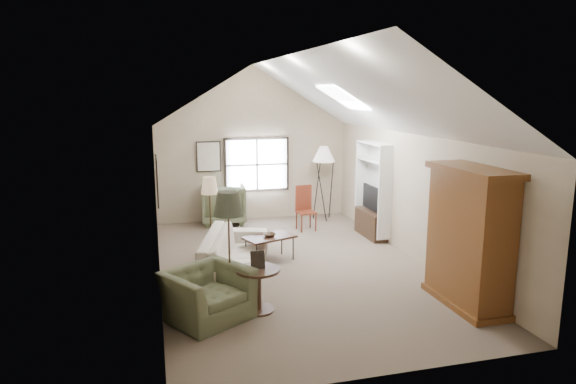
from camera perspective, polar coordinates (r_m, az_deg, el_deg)
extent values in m
cube|color=#736252|center=(10.01, 0.59, -8.32)|extent=(5.00, 8.00, 0.01)
cube|color=tan|center=(13.50, -3.92, 2.22)|extent=(5.00, 0.01, 2.50)
cube|color=tan|center=(6.06, 10.87, -9.18)|extent=(5.00, 0.01, 2.50)
cube|color=tan|center=(9.34, -14.36, -2.12)|extent=(0.01, 8.00, 2.50)
cube|color=tan|center=(10.60, 13.75, -0.53)|extent=(0.01, 8.00, 2.50)
cube|color=black|center=(13.45, -3.48, 3.05)|extent=(1.72, 0.08, 1.42)
cube|color=black|center=(9.53, -14.35, 1.22)|extent=(0.68, 0.04, 0.88)
cube|color=black|center=(13.24, -8.82, 3.91)|extent=(0.62, 0.04, 0.78)
cube|color=brown|center=(8.48, 19.52, -4.79)|extent=(0.60, 1.50, 2.20)
cube|color=white|center=(11.95, 9.41, 0.45)|extent=(0.32, 1.30, 2.10)
cube|color=#382316|center=(12.13, 9.20, -3.50)|extent=(0.34, 1.18, 0.60)
cube|color=black|center=(11.99, 9.29, -0.64)|extent=(0.05, 0.90, 0.55)
imported|color=beige|center=(9.47, -5.91, -7.00)|extent=(1.74, 2.90, 0.79)
imported|color=#575C40|center=(7.83, -8.94, -11.18)|extent=(1.52, 1.47, 0.75)
imported|color=#646D4C|center=(13.22, -7.23, -1.31)|extent=(1.17, 1.20, 1.02)
cube|color=#3D2219|center=(10.29, -2.05, -6.30)|extent=(1.12, 0.86, 0.51)
imported|color=#3C2B18|center=(10.21, -2.06, -4.78)|extent=(0.31, 0.31, 0.06)
cylinder|color=#3E2319|center=(8.02, -3.35, -10.79)|extent=(0.84, 0.84, 0.68)
cube|color=maroon|center=(12.46, 2.03, -1.83)|extent=(0.46, 0.46, 1.09)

